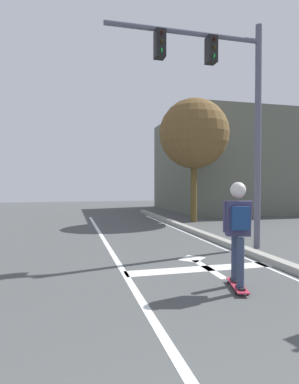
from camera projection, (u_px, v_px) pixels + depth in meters
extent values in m
cube|color=silver|center=(124.00, 272.00, 6.00)|extent=(0.12, 20.00, 0.01)
cube|color=silver|center=(257.00, 263.00, 6.70)|extent=(0.12, 20.00, 0.01)
cube|color=silver|center=(201.00, 269.00, 6.22)|extent=(3.01, 0.40, 0.01)
cube|color=silver|center=(208.00, 269.00, 6.23)|extent=(0.16, 1.40, 0.01)
cube|color=silver|center=(192.00, 259.00, 7.06)|extent=(0.71, 0.71, 0.01)
cube|color=#98978D|center=(268.00, 259.00, 6.76)|extent=(0.24, 24.00, 0.14)
cube|color=#AD283F|center=(237.00, 285.00, 5.02)|extent=(0.39, 0.80, 0.02)
cube|color=#B2B2B7|center=(233.00, 281.00, 5.29)|extent=(0.15, 0.09, 0.01)
cylinder|color=black|center=(228.00, 283.00, 5.29)|extent=(0.04, 0.05, 0.04)
cylinder|color=black|center=(238.00, 283.00, 5.29)|extent=(0.04, 0.05, 0.04)
cube|color=#B2B2B7|center=(242.00, 292.00, 4.76)|extent=(0.15, 0.09, 0.01)
cylinder|color=black|center=(236.00, 294.00, 4.76)|extent=(0.04, 0.05, 0.04)
cylinder|color=black|center=(248.00, 294.00, 4.75)|extent=(0.04, 0.05, 0.04)
cylinder|color=#33405C|center=(235.00, 258.00, 5.19)|extent=(0.11, 0.11, 0.78)
cube|color=black|center=(234.00, 280.00, 5.20)|extent=(0.15, 0.26, 0.03)
cylinder|color=#33405C|center=(241.00, 263.00, 4.83)|extent=(0.11, 0.11, 0.78)
cube|color=black|center=(240.00, 288.00, 4.84)|extent=(0.15, 0.26, 0.03)
cube|color=#3B395C|center=(238.00, 218.00, 4.99)|extent=(0.40, 0.27, 0.55)
cylinder|color=#3B395C|center=(225.00, 217.00, 5.03)|extent=(0.07, 0.07, 0.50)
cylinder|color=#3B395C|center=(250.00, 217.00, 5.02)|extent=(0.07, 0.12, 0.50)
sphere|color=beige|center=(238.00, 191.00, 4.98)|extent=(0.22, 0.22, 0.22)
sphere|color=silver|center=(238.00, 190.00, 4.98)|extent=(0.24, 0.24, 0.24)
cube|color=navy|center=(240.00, 218.00, 4.85)|extent=(0.29, 0.20, 0.36)
cylinder|color=#545668|center=(258.00, 138.00, 8.13)|extent=(0.16, 0.16, 5.71)
cylinder|color=#545668|center=(186.00, 33.00, 7.59)|extent=(3.93, 0.12, 0.12)
cube|color=black|center=(211.00, 50.00, 7.76)|extent=(0.24, 0.28, 0.64)
cylinder|color=#3A0605|center=(214.00, 39.00, 7.61)|extent=(0.02, 0.10, 0.10)
cylinder|color=#3C3106|center=(214.00, 48.00, 7.61)|extent=(0.02, 0.10, 0.10)
cylinder|color=green|center=(214.00, 56.00, 7.62)|extent=(0.02, 0.10, 0.10)
cube|color=black|center=(160.00, 44.00, 7.44)|extent=(0.24, 0.28, 0.64)
cylinder|color=#3A0605|center=(162.00, 33.00, 7.28)|extent=(0.02, 0.10, 0.10)
cylinder|color=#3C3106|center=(162.00, 42.00, 7.29)|extent=(0.02, 0.10, 0.10)
cylinder|color=green|center=(162.00, 50.00, 7.30)|extent=(0.02, 0.10, 0.10)
cylinder|color=brown|center=(194.00, 188.00, 13.76)|extent=(0.28, 0.28, 2.93)
sphere|color=brown|center=(194.00, 134.00, 13.69)|extent=(3.01, 3.01, 3.01)
cube|color=#5F6255|center=(252.00, 165.00, 20.42)|extent=(10.83, 8.13, 5.70)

